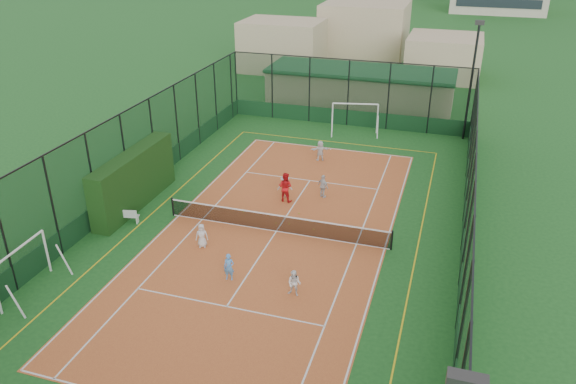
{
  "coord_description": "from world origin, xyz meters",
  "views": [
    {
      "loc": [
        7.93,
        -23.3,
        14.3
      ],
      "look_at": [
        -0.06,
        2.18,
        1.2
      ],
      "focal_mm": 35.0,
      "sensor_mm": 36.0,
      "label": 1
    }
  ],
  "objects_px": {
    "futsal_goal_far": "(355,118)",
    "coach": "(285,187)",
    "floodlight_ne": "(471,82)",
    "child_near_left": "(202,235)",
    "clubhouse": "(360,88)",
    "child_near_mid": "(229,267)",
    "white_bench": "(125,215)",
    "futsal_goal_near": "(23,270)",
    "child_far_left": "(285,187)",
    "child_far_right": "(323,186)",
    "child_near_right": "(294,283)",
    "child_far_back": "(320,151)"
  },
  "relations": [
    {
      "from": "clubhouse",
      "to": "futsal_goal_far",
      "type": "relative_size",
      "value": 4.49
    },
    {
      "from": "child_far_right",
      "to": "child_far_back",
      "type": "bearing_deg",
      "value": -40.66
    },
    {
      "from": "futsal_goal_near",
      "to": "coach",
      "type": "relative_size",
      "value": 1.91
    },
    {
      "from": "coach",
      "to": "clubhouse",
      "type": "bearing_deg",
      "value": -82.97
    },
    {
      "from": "child_near_mid",
      "to": "child_near_right",
      "type": "relative_size",
      "value": 1.05
    },
    {
      "from": "floodlight_ne",
      "to": "child_near_mid",
      "type": "height_order",
      "value": "floodlight_ne"
    },
    {
      "from": "child_near_left",
      "to": "child_far_left",
      "type": "bearing_deg",
      "value": 50.83
    },
    {
      "from": "futsal_goal_near",
      "to": "child_far_back",
      "type": "bearing_deg",
      "value": -27.48
    },
    {
      "from": "clubhouse",
      "to": "child_near_mid",
      "type": "relative_size",
      "value": 12.08
    },
    {
      "from": "child_near_right",
      "to": "child_far_left",
      "type": "distance_m",
      "value": 9.22
    },
    {
      "from": "futsal_goal_far",
      "to": "floodlight_ne",
      "type": "bearing_deg",
      "value": -4.56
    },
    {
      "from": "white_bench",
      "to": "futsal_goal_near",
      "type": "relative_size",
      "value": 0.45
    },
    {
      "from": "futsal_goal_far",
      "to": "coach",
      "type": "xyz_separation_m",
      "value": [
        -1.47,
        -12.15,
        -0.23
      ]
    },
    {
      "from": "child_near_mid",
      "to": "child_far_back",
      "type": "distance_m",
      "value": 14.23
    },
    {
      "from": "clubhouse",
      "to": "child_far_back",
      "type": "distance_m",
      "value": 12.38
    },
    {
      "from": "child_near_mid",
      "to": "child_near_left",
      "type": "bearing_deg",
      "value": 126.64
    },
    {
      "from": "child_near_left",
      "to": "child_near_mid",
      "type": "distance_m",
      "value": 3.15
    },
    {
      "from": "futsal_goal_near",
      "to": "child_near_right",
      "type": "relative_size",
      "value": 2.71
    },
    {
      "from": "white_bench",
      "to": "child_near_left",
      "type": "relative_size",
      "value": 1.22
    },
    {
      "from": "white_bench",
      "to": "child_far_back",
      "type": "height_order",
      "value": "child_far_back"
    },
    {
      "from": "floodlight_ne",
      "to": "white_bench",
      "type": "height_order",
      "value": "floodlight_ne"
    },
    {
      "from": "clubhouse",
      "to": "white_bench",
      "type": "distance_m",
      "value": 24.73
    },
    {
      "from": "white_bench",
      "to": "child_near_mid",
      "type": "bearing_deg",
      "value": -36.01
    },
    {
      "from": "white_bench",
      "to": "child_far_right",
      "type": "xyz_separation_m",
      "value": [
        9.09,
        5.9,
        0.28
      ]
    },
    {
      "from": "child_far_left",
      "to": "child_far_right",
      "type": "distance_m",
      "value": 2.16
    },
    {
      "from": "clubhouse",
      "to": "child_near_right",
      "type": "height_order",
      "value": "clubhouse"
    },
    {
      "from": "child_near_left",
      "to": "child_far_right",
      "type": "bearing_deg",
      "value": 38.42
    },
    {
      "from": "futsal_goal_near",
      "to": "child_near_mid",
      "type": "xyz_separation_m",
      "value": [
        7.87,
        3.37,
        -0.4
      ]
    },
    {
      "from": "futsal_goal_far",
      "to": "child_near_right",
      "type": "bearing_deg",
      "value": -97.92
    },
    {
      "from": "child_far_left",
      "to": "coach",
      "type": "distance_m",
      "value": 0.49
    },
    {
      "from": "futsal_goal_near",
      "to": "futsal_goal_far",
      "type": "relative_size",
      "value": 0.96
    },
    {
      "from": "child_far_left",
      "to": "child_far_back",
      "type": "xyz_separation_m",
      "value": [
        0.56,
        5.82,
        0.02
      ]
    },
    {
      "from": "clubhouse",
      "to": "child_far_back",
      "type": "bearing_deg",
      "value": -90.97
    },
    {
      "from": "futsal_goal_near",
      "to": "clubhouse",
      "type": "bearing_deg",
      "value": -18.08
    },
    {
      "from": "clubhouse",
      "to": "child_near_mid",
      "type": "xyz_separation_m",
      "value": [
        -0.64,
        -26.57,
        -0.94
      ]
    },
    {
      "from": "futsal_goal_far",
      "to": "child_near_mid",
      "type": "bearing_deg",
      "value": -106.53
    },
    {
      "from": "floodlight_ne",
      "to": "futsal_goal_near",
      "type": "distance_m",
      "value": 30.07
    },
    {
      "from": "futsal_goal_far",
      "to": "child_far_right",
      "type": "bearing_deg",
      "value": -100.03
    },
    {
      "from": "white_bench",
      "to": "child_near_left",
      "type": "height_order",
      "value": "child_near_left"
    },
    {
      "from": "child_far_left",
      "to": "child_far_right",
      "type": "height_order",
      "value": "child_far_right"
    },
    {
      "from": "child_far_right",
      "to": "floodlight_ne",
      "type": "bearing_deg",
      "value": -87.87
    },
    {
      "from": "child_far_right",
      "to": "child_far_left",
      "type": "bearing_deg",
      "value": 50.3
    },
    {
      "from": "floodlight_ne",
      "to": "child_near_left",
      "type": "distance_m",
      "value": 22.53
    },
    {
      "from": "child_far_right",
      "to": "clubhouse",
      "type": "bearing_deg",
      "value": -52.6
    },
    {
      "from": "futsal_goal_near",
      "to": "child_near_mid",
      "type": "relative_size",
      "value": 2.57
    },
    {
      "from": "floodlight_ne",
      "to": "futsal_goal_far",
      "type": "relative_size",
      "value": 2.44
    },
    {
      "from": "floodlight_ne",
      "to": "coach",
      "type": "distance_m",
      "value": 16.42
    },
    {
      "from": "child_far_left",
      "to": "child_far_right",
      "type": "xyz_separation_m",
      "value": [
        2.06,
        0.64,
        0.02
      ]
    },
    {
      "from": "child_near_mid",
      "to": "coach",
      "type": "xyz_separation_m",
      "value": [
        0.03,
        7.97,
        0.22
      ]
    },
    {
      "from": "futsal_goal_far",
      "to": "child_far_right",
      "type": "distance_m",
      "value": 11.11
    }
  ]
}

